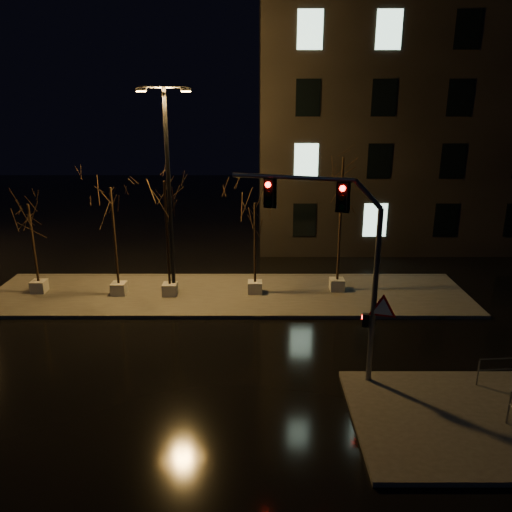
{
  "coord_description": "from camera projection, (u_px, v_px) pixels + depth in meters",
  "views": [
    {
      "loc": [
        1.27,
        -15.53,
        8.68
      ],
      "look_at": [
        1.26,
        3.25,
        2.8
      ],
      "focal_mm": 35.0,
      "sensor_mm": 36.0,
      "label": 1
    }
  ],
  "objects": [
    {
      "name": "ground",
      "position": [
        220.0,
        360.0,
        17.41
      ],
      "size": [
        90.0,
        90.0,
        0.0
      ],
      "primitive_type": "plane",
      "color": "black",
      "rests_on": "ground"
    },
    {
      "name": "median",
      "position": [
        229.0,
        294.0,
        23.12
      ],
      "size": [
        22.0,
        5.0,
        0.15
      ],
      "primitive_type": "cube",
      "color": "#3F3D38",
      "rests_on": "ground"
    },
    {
      "name": "sidewalk_corner",
      "position": [
        477.0,
        420.0,
        14.05
      ],
      "size": [
        7.0,
        5.0,
        0.15
      ],
      "primitive_type": "cube",
      "color": "#3F3D38",
      "rests_on": "ground"
    },
    {
      "name": "building",
      "position": [
        452.0,
        119.0,
        32.35
      ],
      "size": [
        25.0,
        12.0,
        15.0
      ],
      "primitive_type": "cube",
      "color": "black",
      "rests_on": "ground"
    },
    {
      "name": "tree_0",
      "position": [
        31.0,
        224.0,
        22.25
      ],
      "size": [
        1.8,
        1.8,
        4.25
      ],
      "color": "#ADABA1",
      "rests_on": "median"
    },
    {
      "name": "tree_1",
      "position": [
        112.0,
        212.0,
        21.8
      ],
      "size": [
        1.8,
        1.8,
        5.07
      ],
      "color": "#ADABA1",
      "rests_on": "median"
    },
    {
      "name": "tree_2",
      "position": [
        166.0,
        208.0,
        21.65
      ],
      "size": [
        1.8,
        1.8,
        5.36
      ],
      "color": "#ADABA1",
      "rests_on": "median"
    },
    {
      "name": "tree_3",
      "position": [
        255.0,
        224.0,
        22.13
      ],
      "size": [
        1.8,
        1.8,
        4.34
      ],
      "color": "#ADABA1",
      "rests_on": "median"
    },
    {
      "name": "tree_4",
      "position": [
        342.0,
        189.0,
        22.01
      ],
      "size": [
        1.8,
        1.8,
        6.33
      ],
      "color": "#ADABA1",
      "rests_on": "median"
    },
    {
      "name": "traffic_signal_mast",
      "position": [
        342.0,
        251.0,
        14.97
      ],
      "size": [
        5.03,
        1.65,
        6.41
      ],
      "rotation": [
        0.0,
        0.0,
        -0.3
      ],
      "color": "#595B61",
      "rests_on": "sidewalk_corner"
    },
    {
      "name": "streetlight_main",
      "position": [
        168.0,
        180.0,
        21.4
      ],
      "size": [
        2.27,
        0.63,
        9.09
      ],
      "rotation": [
        0.0,
        0.0,
        0.17
      ],
      "color": "black",
      "rests_on": "median"
    },
    {
      "name": "guard_rail_a",
      "position": [
        511.0,
        367.0,
        15.52
      ],
      "size": [
        2.12,
        0.2,
        0.92
      ],
      "rotation": [
        0.0,
        0.0,
        0.08
      ],
      "color": "#595B61",
      "rests_on": "sidewalk_corner"
    }
  ]
}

